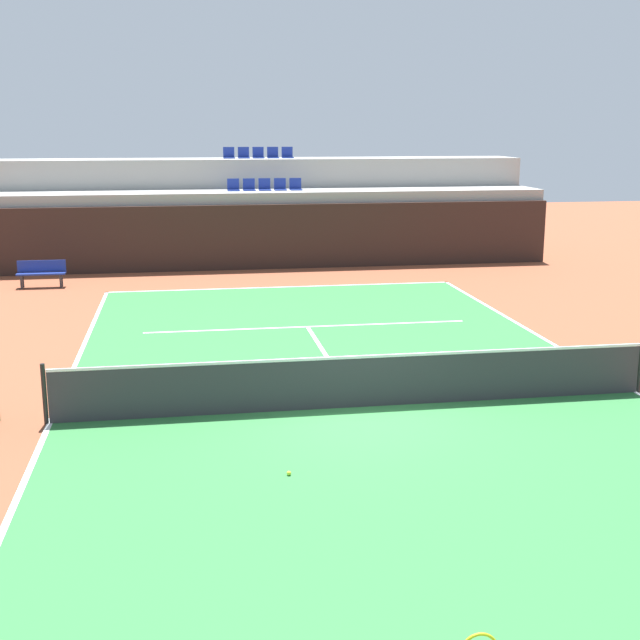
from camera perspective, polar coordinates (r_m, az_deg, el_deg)
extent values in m
plane|color=brown|center=(15.47, 2.66, -5.93)|extent=(80.00, 80.00, 0.00)
cube|color=#2D7238|center=(15.47, 2.66, -5.91)|extent=(11.00, 24.00, 0.01)
cube|color=white|center=(26.91, -2.59, 2.24)|extent=(11.00, 0.10, 0.00)
cube|color=white|center=(15.34, -17.83, -6.67)|extent=(0.10, 24.00, 0.00)
cube|color=white|center=(17.39, 20.58, -4.58)|extent=(0.10, 24.00, 0.00)
cube|color=white|center=(21.53, -0.85, -0.46)|extent=(8.26, 0.10, 0.00)
cube|color=white|center=(18.47, 0.61, -2.73)|extent=(0.10, 6.40, 0.00)
cube|color=black|center=(30.41, -3.45, 5.65)|extent=(20.82, 0.30, 2.31)
cube|color=#9E9E99|center=(31.72, -3.71, 6.30)|extent=(20.82, 2.40, 2.70)
cube|color=#9E9E99|center=(34.04, -4.12, 7.67)|extent=(20.82, 2.40, 3.79)
cube|color=navy|center=(31.50, -5.87, 8.72)|extent=(0.44, 0.44, 0.04)
cube|color=navy|center=(31.68, -5.90, 9.14)|extent=(0.44, 0.04, 0.40)
cube|color=navy|center=(31.54, -4.80, 8.75)|extent=(0.44, 0.44, 0.04)
cube|color=navy|center=(31.72, -4.84, 9.17)|extent=(0.44, 0.04, 0.40)
cube|color=navy|center=(31.59, -3.74, 8.77)|extent=(0.44, 0.44, 0.04)
cube|color=navy|center=(31.77, -3.79, 9.20)|extent=(0.44, 0.04, 0.40)
cube|color=navy|center=(31.65, -2.69, 8.80)|extent=(0.44, 0.44, 0.04)
cube|color=navy|center=(31.84, -2.73, 9.22)|extent=(0.44, 0.04, 0.40)
cube|color=navy|center=(31.72, -1.63, 8.81)|extent=(0.44, 0.44, 0.04)
cube|color=navy|center=(31.91, -1.68, 9.23)|extent=(0.44, 0.04, 0.40)
cube|color=navy|center=(33.83, -6.17, 10.85)|extent=(0.44, 0.44, 0.04)
cube|color=navy|center=(34.03, -6.20, 11.23)|extent=(0.44, 0.04, 0.40)
cube|color=navy|center=(33.87, -5.17, 10.87)|extent=(0.44, 0.44, 0.04)
cube|color=navy|center=(34.06, -5.20, 11.25)|extent=(0.44, 0.04, 0.40)
cube|color=navy|center=(33.92, -4.18, 10.89)|extent=(0.44, 0.44, 0.04)
cube|color=navy|center=(34.11, -4.21, 11.27)|extent=(0.44, 0.04, 0.40)
cube|color=navy|center=(33.98, -3.18, 10.91)|extent=(0.44, 0.44, 0.04)
cube|color=navy|center=(34.17, -3.23, 11.29)|extent=(0.44, 0.04, 0.40)
cube|color=navy|center=(34.04, -2.20, 10.93)|extent=(0.44, 0.44, 0.04)
cube|color=navy|center=(34.24, -2.24, 11.30)|extent=(0.44, 0.04, 0.40)
cylinder|color=black|center=(15.19, -18.15, -4.77)|extent=(0.08, 0.08, 1.07)
cylinder|color=black|center=(17.26, 20.86, -2.88)|extent=(0.08, 0.08, 1.07)
cube|color=#333338|center=(15.32, 2.67, -4.26)|extent=(10.90, 0.02, 0.92)
cube|color=white|center=(15.19, 2.69, -2.51)|extent=(10.90, 0.04, 0.05)
cube|color=navy|center=(28.22, -18.35, 3.00)|extent=(1.50, 0.40, 0.05)
cube|color=navy|center=(28.37, -18.33, 3.50)|extent=(1.50, 0.04, 0.36)
cube|color=#2D2D33|center=(28.23, -19.56, 2.42)|extent=(0.06, 0.06, 0.42)
cube|color=#2D2D33|center=(28.04, -17.15, 2.53)|extent=(0.06, 0.06, 0.42)
cube|color=#2D2D33|center=(28.50, -19.46, 2.52)|extent=(0.06, 0.06, 0.42)
cube|color=#2D2D33|center=(28.31, -17.07, 2.63)|extent=(0.06, 0.06, 0.42)
sphere|color=#CCE033|center=(12.55, -2.12, -10.32)|extent=(0.07, 0.07, 0.07)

